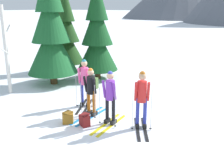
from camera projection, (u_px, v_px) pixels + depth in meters
name	position (u px, v px, depth m)	size (l,w,h in m)	color
ground_plane	(100.00, 116.00, 8.91)	(400.00, 400.00, 0.00)	white
skier_in_pink	(85.00, 81.00, 9.54)	(0.93, 1.57, 1.74)	black
skier_in_black	(91.00, 90.00, 8.71)	(0.61, 1.77, 1.63)	#1E84D1
skier_in_purple	(110.00, 96.00, 8.04)	(0.61, 1.75, 1.69)	yellow
skier_in_red	(142.00, 96.00, 7.78)	(1.08, 1.51, 1.76)	black
pine_tree_near	(51.00, 29.00, 11.90)	(2.30, 2.30, 5.55)	#51381E
pine_tree_mid	(97.00, 34.00, 12.91)	(2.02, 2.02, 4.88)	#51381E
pine_tree_far	(66.00, 33.00, 14.65)	(1.91, 1.91, 4.62)	#51381E
birch_tree_tall	(6.00, 50.00, 10.75)	(0.67, 1.25, 3.59)	silver
backpack_on_snow_front	(85.00, 120.00, 8.13)	(0.39, 0.35, 0.38)	maroon
backpack_on_snow_beside	(68.00, 118.00, 8.30)	(0.40, 0.38, 0.38)	#99661E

